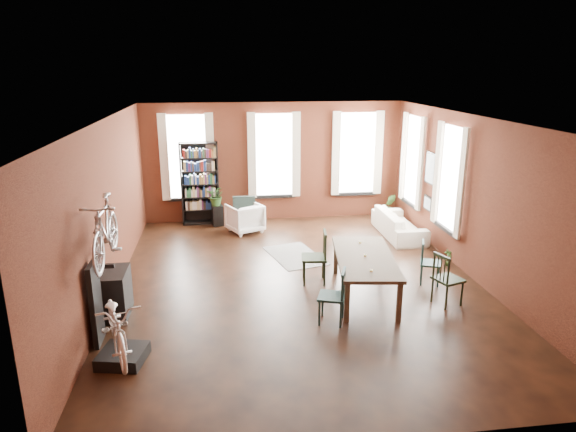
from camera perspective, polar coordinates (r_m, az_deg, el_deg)
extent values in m
plane|color=black|center=(10.20, 1.19, -7.46)|extent=(9.00, 9.00, 0.00)
cube|color=silver|center=(9.37, 1.31, 10.74)|extent=(7.00, 9.00, 0.04)
cube|color=#421A10|center=(14.02, -1.58, 6.02)|extent=(7.00, 0.04, 3.20)
cube|color=#421A10|center=(5.54, 8.51, -10.90)|extent=(7.00, 0.04, 3.20)
cube|color=#421A10|center=(9.77, -19.48, 0.47)|extent=(0.04, 9.00, 3.20)
cube|color=#421A10|center=(10.76, 20.01, 1.82)|extent=(0.04, 9.00, 3.20)
cube|color=white|center=(13.91, -11.10, 6.47)|extent=(1.00, 0.04, 2.20)
cube|color=beige|center=(13.84, -11.12, 6.42)|extent=(1.40, 0.06, 2.30)
cube|color=white|center=(13.96, -1.58, 6.81)|extent=(1.00, 0.04, 2.20)
cube|color=beige|center=(13.89, -1.55, 6.76)|extent=(1.40, 0.06, 2.30)
cube|color=white|center=(14.38, 7.64, 6.95)|extent=(1.00, 0.04, 2.20)
cube|color=beige|center=(14.31, 7.72, 6.90)|extent=(1.40, 0.06, 2.30)
cube|color=white|center=(11.57, 17.74, 4.03)|extent=(0.04, 1.00, 2.20)
cube|color=beige|center=(11.54, 17.43, 4.03)|extent=(0.06, 1.40, 2.30)
cube|color=white|center=(13.55, 13.85, 6.05)|extent=(0.04, 1.00, 2.20)
cube|color=beige|center=(13.53, 13.57, 6.05)|extent=(0.06, 1.40, 2.30)
cube|color=black|center=(12.55, 15.60, 5.12)|extent=(0.04, 0.55, 0.75)
cube|color=black|center=(12.73, 15.31, 1.37)|extent=(0.04, 0.45, 0.35)
cube|color=#4B3D2D|center=(9.64, 8.47, -6.60)|extent=(1.33, 2.38, 0.77)
cube|color=#1C3E3E|center=(8.59, 4.87, -8.87)|extent=(0.55, 0.55, 0.93)
cube|color=#1F2F1C|center=(10.06, 2.91, -4.61)|extent=(0.54, 0.54, 1.04)
cube|color=black|center=(9.60, 17.37, -6.70)|extent=(0.56, 0.56, 0.96)
cube|color=#1B3B3B|center=(10.41, 15.55, -5.05)|extent=(0.51, 0.51, 0.85)
cube|color=black|center=(13.86, -9.74, 3.56)|extent=(1.00, 0.32, 2.20)
imported|color=white|center=(13.17, -4.82, -0.05)|extent=(1.03, 1.00, 0.81)
imported|color=beige|center=(13.14, 12.26, -0.42)|extent=(0.61, 2.08, 0.81)
cube|color=black|center=(11.59, 0.77, -4.42)|extent=(1.37, 1.79, 0.01)
cube|color=black|center=(8.04, -17.87, -14.58)|extent=(0.74, 0.74, 0.18)
cube|color=black|center=(8.42, -20.58, -9.09)|extent=(0.16, 0.60, 1.30)
cube|color=black|center=(9.29, -18.52, -8.13)|extent=(0.40, 0.80, 0.80)
cube|color=black|center=(13.82, -7.83, 0.07)|extent=(0.32, 0.32, 0.55)
imported|color=#2D5221|center=(14.53, 11.05, 0.27)|extent=(0.47, 0.76, 0.32)
imported|color=#325C24|center=(11.51, 17.31, -5.02)|extent=(0.29, 0.40, 0.13)
imported|color=silver|center=(7.60, -18.76, -8.71)|extent=(0.81, 1.01, 1.66)
imported|color=#A5A8AD|center=(7.87, -19.88, 0.74)|extent=(0.47, 1.00, 1.66)
imported|color=#2D5923|center=(13.69, -7.93, 2.00)|extent=(0.66, 0.69, 0.42)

